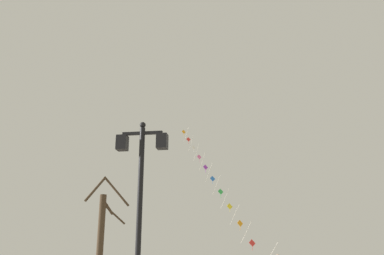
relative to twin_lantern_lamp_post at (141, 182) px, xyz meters
The scene contains 3 objects.
twin_lantern_lamp_post is the anchor object (origin of this frame).
kite_train 17.81m from the twin_lantern_lamp_post, 88.97° to the left, with size 7.13×14.82×12.40m.
bare_tree 6.79m from the twin_lantern_lamp_post, 118.35° to the left, with size 1.52×1.96×4.84m.
Camera 1 is at (0.35, -0.29, 1.89)m, focal length 37.43 mm.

